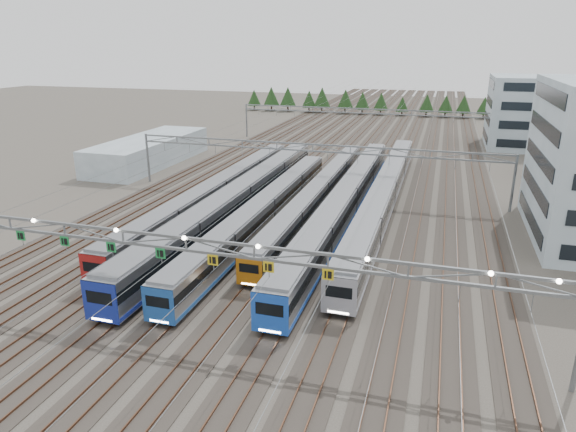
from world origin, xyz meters
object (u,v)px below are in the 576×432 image
(gantry_near, at_px, (185,247))
(gantry_mid, at_px, (313,154))
(west_shed, at_px, (149,151))
(train_d, at_px, (319,192))
(depot_bldg_north, at_px, (542,113))
(train_c, at_px, (264,211))
(train_a, at_px, (217,192))
(train_b, at_px, (240,199))
(train_f, at_px, (384,193))
(train_e, at_px, (346,201))
(gantry_far, at_px, (361,115))

(gantry_near, bearing_deg, gantry_mid, 89.93)
(gantry_mid, xyz_separation_m, west_shed, (-35.16, 12.00, -3.95))
(west_shed, bearing_deg, train_d, -24.24)
(depot_bldg_north, bearing_deg, train_d, -123.06)
(gantry_near, bearing_deg, train_c, 95.14)
(train_c, relative_size, gantry_near, 0.91)
(train_a, height_order, gantry_mid, gantry_mid)
(gantry_mid, height_order, west_shed, gantry_mid)
(train_a, relative_size, train_b, 0.92)
(train_c, distance_m, west_shed, 42.97)
(gantry_mid, bearing_deg, train_d, -65.10)
(train_c, bearing_deg, train_f, 41.49)
(west_shed, bearing_deg, train_a, -42.22)
(train_c, relative_size, train_d, 0.92)
(train_d, xyz_separation_m, west_shed, (-37.41, 16.84, 0.49))
(train_e, bearing_deg, train_d, 139.47)
(train_f, xyz_separation_m, west_shed, (-46.41, 15.69, 0.21))
(train_c, relative_size, train_e, 0.81)
(train_f, height_order, depot_bldg_north, depot_bldg_north)
(gantry_near, xyz_separation_m, depot_bldg_north, (38.61, 91.05, 0.55))
(train_a, xyz_separation_m, train_d, (13.50, 4.85, -0.20))
(train_d, bearing_deg, train_c, -112.65)
(train_e, height_order, gantry_mid, gantry_mid)
(train_a, xyz_separation_m, train_c, (9.00, -5.93, -0.04))
(train_c, bearing_deg, train_b, 145.45)
(train_d, relative_size, depot_bldg_north, 2.54)
(gantry_mid, xyz_separation_m, depot_bldg_north, (38.56, 50.93, 1.25))
(train_e, bearing_deg, west_shed, 153.72)
(train_c, bearing_deg, gantry_near, -84.86)
(depot_bldg_north, bearing_deg, train_a, -129.41)
(train_e, distance_m, depot_bldg_north, 67.80)
(train_e, height_order, train_f, train_e)
(train_e, bearing_deg, gantry_far, 97.16)
(train_c, xyz_separation_m, gantry_far, (2.25, 60.63, 4.28))
(train_a, relative_size, gantry_near, 0.97)
(train_c, bearing_deg, train_e, 37.63)
(train_d, height_order, west_shed, west_shed)
(train_f, relative_size, west_shed, 2.13)
(train_a, bearing_deg, train_d, 19.77)
(train_c, xyz_separation_m, train_e, (9.00, 6.94, 0.15))
(gantry_near, height_order, depot_bldg_north, depot_bldg_north)
(train_b, height_order, gantry_near, gantry_near)
(train_f, relative_size, depot_bldg_north, 2.91)
(train_a, relative_size, train_f, 0.86)
(train_f, bearing_deg, gantry_far, 103.01)
(train_f, bearing_deg, train_c, -138.51)
(depot_bldg_north, xyz_separation_m, west_shed, (-73.72, -38.93, -5.20))
(train_d, relative_size, gantry_far, 0.99)
(gantry_mid, bearing_deg, gantry_near, -90.07)
(train_d, xyz_separation_m, gantry_mid, (-2.25, 4.85, 4.44))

